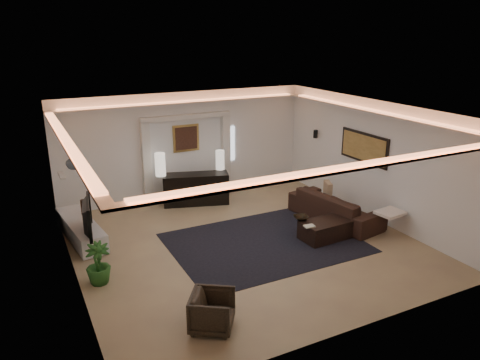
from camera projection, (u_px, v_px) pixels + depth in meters
name	position (u px, v px, depth m)	size (l,w,h in m)	color
floor	(244.00, 243.00, 10.11)	(7.00, 7.00, 0.00)	tan
ceiling	(245.00, 111.00, 9.21)	(7.00, 7.00, 0.00)	white
wall_back	(186.00, 145.00, 12.63)	(7.00, 7.00, 0.00)	white
wall_front	(355.00, 246.00, 6.69)	(7.00, 7.00, 0.00)	white
wall_left	(69.00, 208.00, 8.16)	(7.00, 7.00, 0.00)	white
wall_right	(373.00, 160.00, 11.16)	(7.00, 7.00, 0.00)	white
cove_soffit	(245.00, 125.00, 9.30)	(7.00, 7.00, 0.04)	silver
daylight_slit	(231.00, 144.00, 13.22)	(0.25, 0.03, 1.00)	white
area_rug	(265.00, 243.00, 10.11)	(4.00, 3.00, 0.01)	black
pilaster_left	(147.00, 163.00, 12.16)	(0.22, 0.20, 2.20)	silver
pilaster_right	(226.00, 153.00, 13.15)	(0.22, 0.20, 2.20)	silver
alcove_header	(186.00, 117.00, 12.30)	(2.52, 0.20, 0.12)	silver
painting_frame	(186.00, 138.00, 12.55)	(0.74, 0.04, 0.74)	tan
painting_canvas	(186.00, 138.00, 12.52)	(0.62, 0.02, 0.62)	#4C2D1E
art_panel_frame	(364.00, 148.00, 11.32)	(0.04, 1.64, 0.74)	black
art_panel_gold	(363.00, 148.00, 11.31)	(0.02, 1.50, 0.62)	tan
wall_sconce	(316.00, 134.00, 12.91)	(0.12, 0.12, 0.22)	black
wall_niche	(62.00, 175.00, 9.31)	(0.10, 0.55, 0.04)	silver
console	(196.00, 189.00, 12.30)	(1.72, 0.54, 0.86)	black
lamp_left	(160.00, 166.00, 11.95)	(0.27, 0.27, 0.61)	white
lamp_right	(220.00, 160.00, 12.51)	(0.24, 0.24, 0.53)	beige
media_ledge	(81.00, 230.00, 10.23)	(0.55, 2.20, 0.41)	silver
tv	(83.00, 216.00, 9.47)	(0.16, 1.22, 0.70)	black
figurine	(83.00, 206.00, 10.49)	(0.13, 0.13, 0.35)	black
ginger_jar	(74.00, 161.00, 9.62)	(0.32, 0.32, 0.34)	slate
plant	(98.00, 264.00, 8.38)	(0.44, 0.44, 0.79)	#24571D
sofa	(335.00, 207.00, 11.21)	(0.93, 2.39, 0.70)	black
throw_blanket	(390.00, 213.00, 10.32)	(0.59, 0.49, 0.06)	white
throw_pillow	(328.00, 190.00, 11.78)	(0.13, 0.44, 0.44)	tan
coffee_table	(327.00, 230.00, 10.28)	(1.17, 0.64, 0.44)	black
bowl	(301.00, 218.00, 10.27)	(0.33, 0.33, 0.08)	black
magazine	(309.00, 227.00, 9.90)	(0.23, 0.16, 0.03)	beige
armchair	(212.00, 311.00, 7.12)	(0.65, 0.67, 0.61)	#36261D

